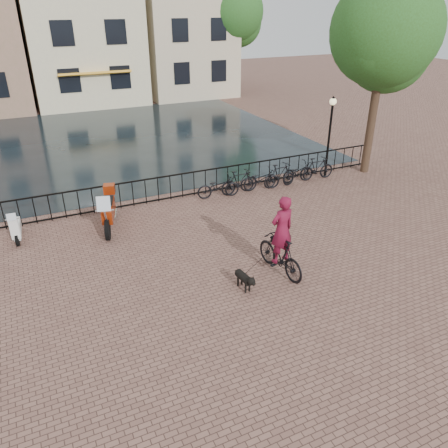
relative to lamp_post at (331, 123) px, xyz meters
name	(u,v)px	position (x,y,z in m)	size (l,w,h in m)	color
ground	(275,316)	(-7.20, -7.60, -2.38)	(100.00, 100.00, 0.00)	brown
canal_water	(118,140)	(-7.20, 9.70, -2.38)	(20.00, 20.00, 0.00)	black
railing	(170,188)	(-7.20, 0.40, -1.87)	(20.00, 0.05, 1.02)	black
canal_house_mid	(78,19)	(-6.70, 22.40, 3.52)	(8.00, 9.50, 11.80)	beige
canal_house_right	(178,7)	(1.30, 22.40, 4.27)	(7.00, 9.00, 13.30)	#C4B192
tree_near_right	(385,31)	(2.00, -0.30, 3.60)	(4.48, 4.48, 8.24)	black
tree_far_right	(233,12)	(4.80, 19.40, 3.97)	(4.76, 4.76, 8.76)	black
lamp_post	(331,123)	(0.00, 0.00, 0.00)	(0.30, 0.30, 3.45)	black
cyclist	(281,240)	(-6.06, -5.95, -1.32)	(0.94, 2.10, 2.80)	black
dog	(244,280)	(-7.36, -6.23, -2.09)	(0.36, 0.86, 0.57)	black
motorcycle	(108,206)	(-9.90, -1.03, -1.57)	(1.15, 2.33, 1.62)	#92280A
scooter	(15,223)	(-12.84, -0.54, -1.78)	(0.45, 1.31, 1.20)	silver
parked_bike_0	(218,187)	(-5.40, -0.20, -1.93)	(0.60, 1.72, 0.90)	black
parked_bike_1	(240,182)	(-4.45, -0.20, -1.88)	(0.47, 1.66, 1.00)	black
parked_bike_2	(260,179)	(-3.50, -0.20, -1.93)	(0.60, 1.72, 0.90)	black
parked_bike_3	(280,175)	(-2.55, -0.20, -1.88)	(0.47, 1.66, 1.00)	black
parked_bike_4	(298,173)	(-1.60, -0.20, -1.93)	(0.60, 1.72, 0.90)	black
parked_bike_5	(317,168)	(-0.65, -0.20, -1.88)	(0.47, 1.66, 1.00)	black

